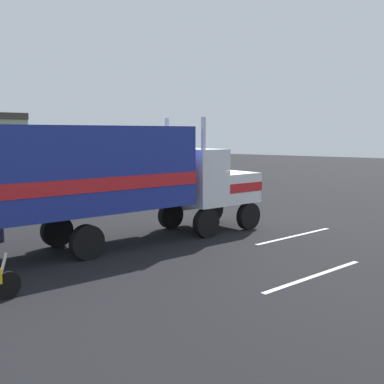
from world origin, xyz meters
TOP-DOWN VIEW (x-y plane):
  - ground_plane at (0.00, 0.00)m, footprint 120.00×120.00m
  - lane_stripe_near at (-0.01, -3.50)m, footprint 4.30×1.27m
  - lane_stripe_mid at (-4.52, -5.92)m, footprint 4.30×1.24m
  - semi_truck at (-6.41, 1.60)m, footprint 14.29×6.36m
  - parked_bus at (2.94, 10.91)m, footprint 11.11×6.69m

SIDE VIEW (x-z plane):
  - ground_plane at x=0.00m, z-range 0.00..0.00m
  - lane_stripe_near at x=-0.01m, z-range 0.00..0.01m
  - lane_stripe_mid at x=-4.52m, z-range 0.00..0.01m
  - parked_bus at x=2.94m, z-range 0.37..3.77m
  - semi_truck at x=-6.41m, z-range 0.27..4.77m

